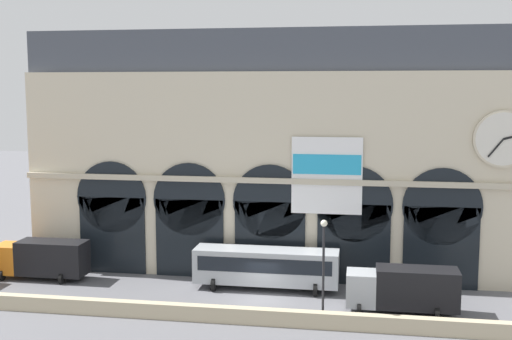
# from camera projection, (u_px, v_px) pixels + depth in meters

# --- Properties ---
(ground_plane) EXTENTS (200.00, 200.00, 0.00)m
(ground_plane) POSITION_uv_depth(u_px,v_px,m) (260.00, 300.00, 46.21)
(ground_plane) COLOR slate
(quay_parapet_wall) EXTENTS (90.00, 0.70, 1.06)m
(quay_parapet_wall) POSITION_uv_depth(u_px,v_px,m) (249.00, 316.00, 41.53)
(quay_parapet_wall) COLOR #BCAD8C
(quay_parapet_wall) RESTS_ON ground
(station_building) EXTENTS (40.76, 5.43, 19.92)m
(station_building) POSITION_uv_depth(u_px,v_px,m) (275.00, 156.00, 52.32)
(station_building) COLOR beige
(station_building) RESTS_ON ground
(box_truck_west) EXTENTS (7.50, 2.91, 3.12)m
(box_truck_west) POSITION_uv_depth(u_px,v_px,m) (42.00, 258.00, 51.29)
(box_truck_west) COLOR orange
(box_truck_west) RESTS_ON ground
(bus_center) EXTENTS (11.00, 3.25, 3.10)m
(bus_center) POSITION_uv_depth(u_px,v_px,m) (266.00, 266.00, 48.61)
(bus_center) COLOR #ADB2B7
(bus_center) RESTS_ON ground
(box_truck_mideast) EXTENTS (7.50, 2.91, 3.12)m
(box_truck_mideast) POSITION_uv_depth(u_px,v_px,m) (403.00, 288.00, 43.49)
(box_truck_mideast) COLOR #ADB2B7
(box_truck_mideast) RESTS_ON ground
(street_lamp_quayside) EXTENTS (0.44, 0.44, 6.90)m
(street_lamp_quayside) POSITION_uv_depth(u_px,v_px,m) (324.00, 258.00, 41.05)
(street_lamp_quayside) COLOR black
(street_lamp_quayside) RESTS_ON ground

